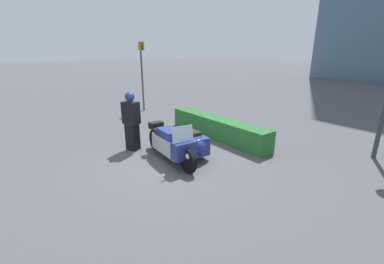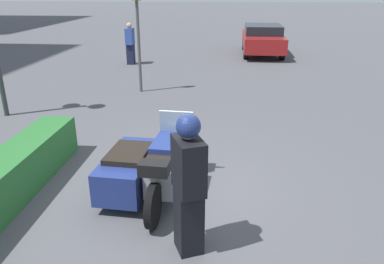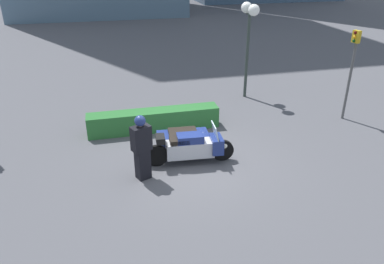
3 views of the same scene
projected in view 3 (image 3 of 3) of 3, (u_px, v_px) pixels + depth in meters
ground_plane at (194, 161)px, 10.70m from camera, size 160.00×160.00×0.00m
police_motorcycle at (189, 143)px, 10.72m from camera, size 2.51×1.36×1.15m
officer_rider at (142, 146)px, 9.52m from camera, size 0.56×0.46×1.79m
hedge_bush_curbside at (154, 120)px, 12.43m from camera, size 4.33×0.63×0.70m
twin_lamp_post at (249, 20)px, 14.13m from camera, size 0.43×1.15×3.69m
traffic_light_near at (352, 62)px, 12.54m from camera, size 0.22×0.28×3.11m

